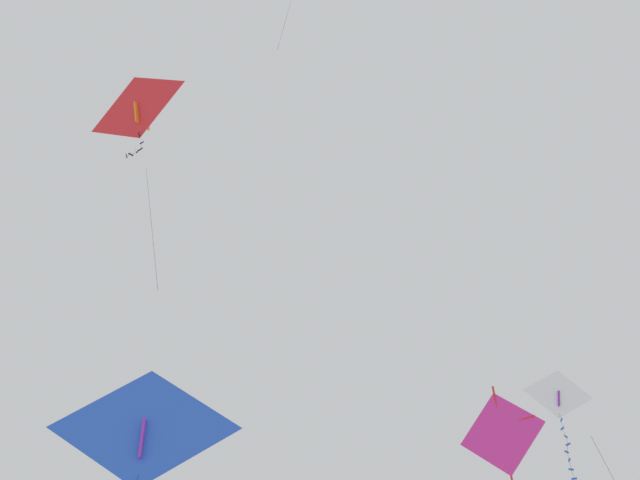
% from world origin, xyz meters
% --- Properties ---
extents(kite_diamond_highest, '(2.12, 2.62, 10.96)m').
position_xyz_m(kite_diamond_highest, '(1.65, -2.20, 12.22)').
color(kite_diamond_highest, '#DB2D93').
extents(kite_delta_near_left, '(2.96, 2.84, 5.74)m').
position_xyz_m(kite_delta_near_left, '(-5.51, 3.25, 11.26)').
color(kite_delta_near_left, blue).
extents(kite_delta_mid_left, '(2.25, 3.17, 9.60)m').
position_xyz_m(kite_delta_mid_left, '(-6.55, 5.65, 25.32)').
color(kite_delta_mid_left, red).
extents(kite_delta_low_drifter, '(3.08, 2.64, 8.16)m').
position_xyz_m(kite_delta_low_drifter, '(7.49, -1.47, 16.76)').
color(kite_delta_low_drifter, white).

